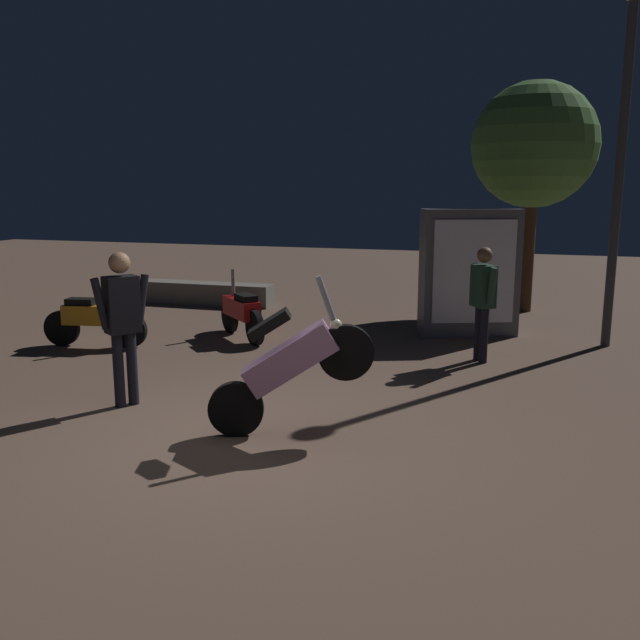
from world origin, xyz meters
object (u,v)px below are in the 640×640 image
motorcycle_pink_foreground (290,364)px  person_bystander_far (122,315)px  motorcycle_orange_parked_right (94,319)px  person_rider_beside (483,294)px  kiosk_billboard (469,273)px  streetlamp_near (624,121)px  motorcycle_red_parked_left (242,312)px

motorcycle_pink_foreground → person_bystander_far: 2.17m
motorcycle_orange_parked_right → person_rider_beside: (5.81, 0.85, 0.54)m
kiosk_billboard → person_bystander_far: bearing=34.6°
motorcycle_pink_foreground → motorcycle_orange_parked_right: bearing=129.1°
person_bystander_far → motorcycle_orange_parked_right: bearing=167.0°
person_bystander_far → streetlamp_near: (5.54, 4.77, 2.34)m
motorcycle_red_parked_left → motorcycle_pink_foreground: bearing=164.3°
motorcycle_pink_foreground → streetlamp_near: size_ratio=0.30×
motorcycle_pink_foreground → kiosk_billboard: bearing=58.6°
motorcycle_pink_foreground → motorcycle_red_parked_left: motorcycle_pink_foreground is taller
motorcycle_orange_parked_right → person_bystander_far: person_bystander_far is taller
motorcycle_pink_foreground → person_rider_beside: 3.93m
motorcycle_pink_foreground → streetlamp_near: streetlamp_near is taller
person_rider_beside → kiosk_billboard: 1.77m
motorcycle_red_parked_left → kiosk_billboard: (3.51, 1.38, 0.61)m
motorcycle_red_parked_left → streetlamp_near: size_ratio=0.23×
motorcycle_pink_foreground → motorcycle_red_parked_left: 4.53m
motorcycle_pink_foreground → kiosk_billboard: 5.47m
person_rider_beside → streetlamp_near: streetlamp_near is taller
streetlamp_near → kiosk_billboard: size_ratio=2.58×
motorcycle_pink_foreground → motorcycle_red_parked_left: (-2.24, 3.92, -0.31)m
motorcycle_pink_foreground → motorcycle_orange_parked_right: (-4.19, 2.72, -0.31)m
streetlamp_near → kiosk_billboard: 3.19m
person_rider_beside → kiosk_billboard: bearing=69.7°
motorcycle_red_parked_left → motorcycle_orange_parked_right: (-1.96, -1.20, 0.00)m
kiosk_billboard → motorcycle_pink_foreground: bearing=55.5°
motorcycle_red_parked_left → kiosk_billboard: bearing=-113.8°
person_rider_beside → streetlamp_near: 3.40m
streetlamp_near → kiosk_billboard: bearing=175.1°
person_rider_beside → person_bystander_far: (-3.73, -3.22, 0.09)m
motorcycle_pink_foreground → motorcycle_orange_parked_right: 5.01m
streetlamp_near → motorcycle_red_parked_left: bearing=-168.0°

